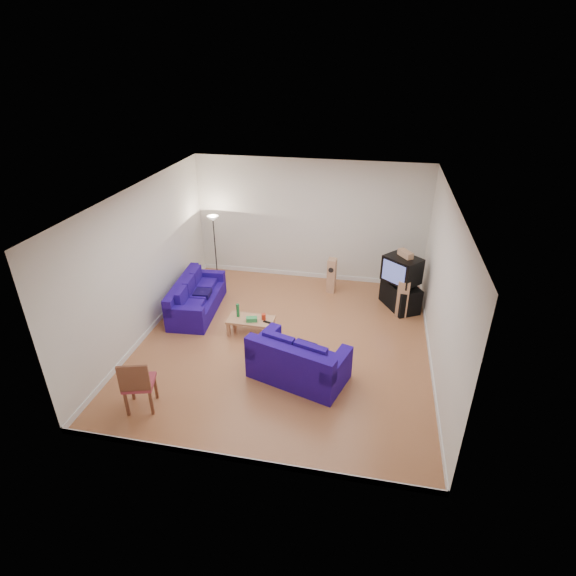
% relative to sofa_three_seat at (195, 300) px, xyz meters
% --- Properties ---
extents(room, '(6.01, 6.51, 3.21)m').
position_rel_sofa_three_seat_xyz_m(room, '(2.34, -0.89, 1.25)').
color(room, brown).
rests_on(room, ground).
extents(sofa_three_seat, '(1.04, 2.10, 0.79)m').
position_rel_sofa_three_seat_xyz_m(sofa_three_seat, '(0.00, 0.00, 0.00)').
color(sofa_three_seat, '#170072').
rests_on(sofa_three_seat, ground).
extents(sofa_loveseat, '(1.97, 1.47, 0.88)m').
position_rel_sofa_three_seat_xyz_m(sofa_loveseat, '(2.82, -2.01, 0.04)').
color(sofa_loveseat, '#170072').
rests_on(sofa_loveseat, ground).
extents(coffee_table, '(1.01, 0.52, 0.36)m').
position_rel_sofa_three_seat_xyz_m(coffee_table, '(1.56, -0.68, 0.02)').
color(coffee_table, tan).
rests_on(coffee_table, ground).
extents(bottle, '(0.09, 0.09, 0.30)m').
position_rel_sofa_three_seat_xyz_m(bottle, '(1.26, -0.63, 0.22)').
color(bottle, '#197233').
rests_on(bottle, coffee_table).
extents(tissue_box, '(0.26, 0.19, 0.10)m').
position_rel_sofa_three_seat_xyz_m(tissue_box, '(1.60, -0.77, 0.12)').
color(tissue_box, green).
rests_on(tissue_box, coffee_table).
extents(red_canister, '(0.12, 0.12, 0.13)m').
position_rel_sofa_three_seat_xyz_m(red_canister, '(1.84, -0.64, 0.14)').
color(red_canister, red).
rests_on(red_canister, coffee_table).
extents(remote, '(0.17, 0.09, 0.02)m').
position_rel_sofa_three_seat_xyz_m(remote, '(1.93, -0.75, 0.08)').
color(remote, black).
rests_on(remote, coffee_table).
extents(tv_stand, '(0.99, 1.16, 0.62)m').
position_rel_sofa_three_seat_xyz_m(tv_stand, '(4.76, 1.15, 0.02)').
color(tv_stand, black).
rests_on(tv_stand, ground).
extents(av_receiver, '(0.54, 0.54, 0.10)m').
position_rel_sofa_three_seat_xyz_m(av_receiver, '(4.80, 1.18, 0.38)').
color(av_receiver, black).
rests_on(av_receiver, tv_stand).
extents(television, '(0.97, 0.95, 0.61)m').
position_rel_sofa_three_seat_xyz_m(television, '(4.72, 1.08, 0.73)').
color(television, black).
rests_on(television, av_receiver).
extents(centre_speaker, '(0.36, 0.43, 0.14)m').
position_rel_sofa_three_seat_xyz_m(centre_speaker, '(4.76, 1.14, 1.11)').
color(centre_speaker, tan).
rests_on(centre_speaker, television).
extents(speaker_left, '(0.23, 0.29, 0.90)m').
position_rel_sofa_three_seat_xyz_m(speaker_left, '(3.05, 1.63, 0.16)').
color(speaker_left, tan).
rests_on(speaker_left, ground).
extents(speaker_right, '(0.29, 0.23, 0.90)m').
position_rel_sofa_three_seat_xyz_m(speaker_right, '(4.79, 0.74, 0.16)').
color(speaker_right, tan).
rests_on(speaker_right, ground).
extents(floor_lamp, '(0.30, 0.30, 1.76)m').
position_rel_sofa_three_seat_xyz_m(floor_lamp, '(-0.10, 1.81, 1.16)').
color(floor_lamp, black).
rests_on(floor_lamp, ground).
extents(dining_chair, '(0.62, 0.62, 1.04)m').
position_rel_sofa_three_seat_xyz_m(dining_chair, '(0.35, -3.36, 0.29)').
color(dining_chair, brown).
rests_on(dining_chair, ground).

